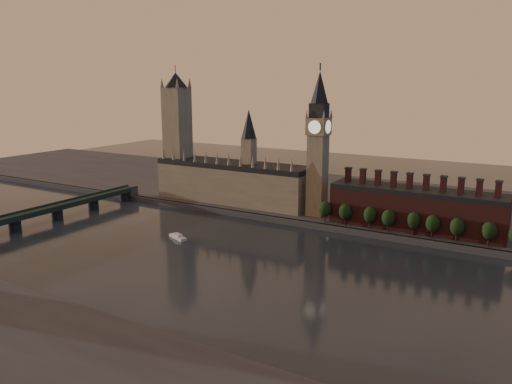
# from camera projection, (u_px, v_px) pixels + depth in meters

# --- Properties ---
(ground) EXTENTS (900.00, 900.00, 0.00)m
(ground) POSITION_uv_depth(u_px,v_px,m) (219.00, 264.00, 274.80)
(ground) COLOR black
(ground) RESTS_ON ground
(north_bank) EXTENTS (900.00, 182.00, 4.00)m
(north_bank) POSITION_uv_depth(u_px,v_px,m) (337.00, 198.00, 424.62)
(north_bank) COLOR #434247
(north_bank) RESTS_ON ground
(palace_of_westminster) EXTENTS (130.00, 30.30, 74.00)m
(palace_of_westminster) POSITION_uv_depth(u_px,v_px,m) (233.00, 180.00, 398.76)
(palace_of_westminster) COLOR gray
(palace_of_westminster) RESTS_ON north_bank
(victoria_tower) EXTENTS (24.00, 24.00, 108.00)m
(victoria_tower) POSITION_uv_depth(u_px,v_px,m) (177.00, 130.00, 418.08)
(victoria_tower) COLOR gray
(victoria_tower) RESTS_ON north_bank
(big_ben) EXTENTS (15.00, 15.00, 107.00)m
(big_ben) POSITION_uv_depth(u_px,v_px,m) (318.00, 142.00, 350.47)
(big_ben) COLOR gray
(big_ben) RESTS_ON north_bank
(chimney_block) EXTENTS (110.00, 25.00, 37.00)m
(chimney_block) POSITION_uv_depth(u_px,v_px,m) (416.00, 208.00, 324.48)
(chimney_block) COLOR #50211E
(chimney_block) RESTS_ON north_bank
(embankment_tree_0) EXTENTS (8.60, 8.60, 14.88)m
(embankment_tree_0) POSITION_uv_depth(u_px,v_px,m) (325.00, 209.00, 340.57)
(embankment_tree_0) COLOR black
(embankment_tree_0) RESTS_ON north_bank
(embankment_tree_1) EXTENTS (8.60, 8.60, 14.88)m
(embankment_tree_1) POSITION_uv_depth(u_px,v_px,m) (345.00, 212.00, 333.61)
(embankment_tree_1) COLOR black
(embankment_tree_1) RESTS_ON north_bank
(embankment_tree_2) EXTENTS (8.60, 8.60, 14.88)m
(embankment_tree_2) POSITION_uv_depth(u_px,v_px,m) (370.00, 215.00, 325.80)
(embankment_tree_2) COLOR black
(embankment_tree_2) RESTS_ON north_bank
(embankment_tree_3) EXTENTS (8.60, 8.60, 14.88)m
(embankment_tree_3) POSITION_uv_depth(u_px,v_px,m) (389.00, 218.00, 318.57)
(embankment_tree_3) COLOR black
(embankment_tree_3) RESTS_ON north_bank
(embankment_tree_4) EXTENTS (8.60, 8.60, 14.88)m
(embankment_tree_4) POSITION_uv_depth(u_px,v_px,m) (414.00, 221.00, 312.08)
(embankment_tree_4) COLOR black
(embankment_tree_4) RESTS_ON north_bank
(embankment_tree_5) EXTENTS (8.60, 8.60, 14.88)m
(embankment_tree_5) POSITION_uv_depth(u_px,v_px,m) (433.00, 223.00, 305.73)
(embankment_tree_5) COLOR black
(embankment_tree_5) RESTS_ON north_bank
(embankment_tree_6) EXTENTS (8.60, 8.60, 14.88)m
(embankment_tree_6) POSITION_uv_depth(u_px,v_px,m) (457.00, 227.00, 298.76)
(embankment_tree_6) COLOR black
(embankment_tree_6) RESTS_ON north_bank
(embankment_tree_7) EXTENTS (8.60, 8.60, 14.88)m
(embankment_tree_7) POSITION_uv_depth(u_px,v_px,m) (489.00, 231.00, 290.79)
(embankment_tree_7) COLOR black
(embankment_tree_7) RESTS_ON north_bank
(westminster_bridge) EXTENTS (14.00, 200.00, 11.55)m
(westminster_bridge) POSITION_uv_depth(u_px,v_px,m) (33.00, 215.00, 347.08)
(westminster_bridge) COLOR #1C2B25
(westminster_bridge) RESTS_ON ground
(river_boat) EXTENTS (16.01, 9.87, 3.09)m
(river_boat) POSITION_uv_depth(u_px,v_px,m) (178.00, 237.00, 320.03)
(river_boat) COLOR silver
(river_boat) RESTS_ON ground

